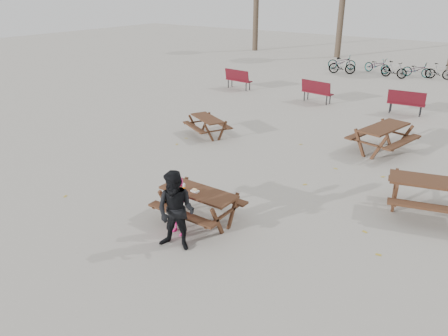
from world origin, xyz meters
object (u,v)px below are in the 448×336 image
Objects in this scene: main_picnic_table at (199,198)px; food_tray at (195,191)px; picnic_table_east at (433,198)px; picnic_table_far at (383,139)px; child at (178,206)px; picnic_table_north at (207,127)px; soda_bottle at (184,187)px; adult at (176,211)px.

food_tray is at bearing -119.40° from main_picnic_table.
picnic_table_far is at bearing 107.04° from picnic_table_east.
picnic_table_east is at bearing -135.62° from picnic_table_far.
child is at bearing -92.86° from main_picnic_table.
picnic_table_north is at bearing 125.08° from food_tray.
child reaches higher than main_picnic_table.
picnic_table_north is (-3.34, 5.20, -0.51)m from soda_bottle.
child is at bearing -63.20° from soda_bottle.
picnic_table_north is at bearing 107.31° from adult.
soda_bottle is 0.62m from child.
main_picnic_table is 1.34× the size of child.
food_tray is at bearing 93.96° from child.
adult reaches higher than main_picnic_table.
adult is 0.84× the size of picnic_table_east.
child is at bearing 177.11° from picnic_table_far.
soda_bottle is 0.13× the size of child.
soda_bottle is 0.08× the size of picnic_table_east.
picnic_table_north is (-3.61, 5.13, -0.45)m from food_tray.
food_tray is 0.09× the size of picnic_table_east.
picnic_table_far is (2.07, 7.15, -0.36)m from food_tray.
picnic_table_north is at bearing 153.40° from picnic_table_east.
soda_bottle is 0.08× the size of picnic_table_far.
picnic_table_north is at bearing 122.73° from soda_bottle.
picnic_table_far is at bearing 73.88° from food_tray.
food_tray is 0.28m from soda_bottle.
soda_bottle is at bearing -157.25° from picnic_table_east.
soda_bottle reaches higher than picnic_table_far.
picnic_table_far is (2.03, 7.08, -0.15)m from main_picnic_table.
picnic_table_east is 4.27m from picnic_table_far.
main_picnic_table is 0.42m from soda_bottle.
picnic_table_north is at bearing 125.76° from main_picnic_table.
picnic_table_far reaches higher than main_picnic_table.
main_picnic_table is 7.37m from picnic_table_far.
soda_bottle is at bearing -31.24° from picnic_table_north.
picnic_table_far is at bearing 72.13° from soda_bottle.
picnic_table_north is 0.78× the size of picnic_table_far.
child is at bearing 112.69° from adult.
child reaches higher than picnic_table_far.
food_tray is at bearing 175.88° from picnic_table_far.
food_tray is 5.63m from picnic_table_east.
picnic_table_east is 1.02× the size of picnic_table_far.
soda_bottle is 0.11× the size of picnic_table_north.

